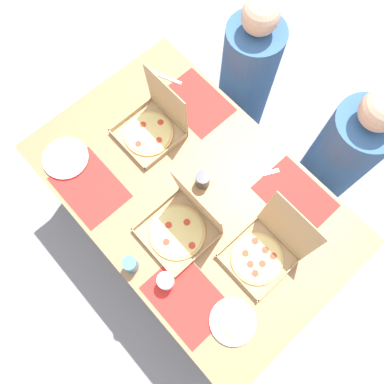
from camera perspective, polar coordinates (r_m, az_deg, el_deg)
The scene contains 18 objects.
ground_plane at distance 2.57m, azimuth 0.00°, elevation -5.36°, with size 6.00×6.00×0.00m, color gray.
dining_table at distance 1.94m, azimuth 0.00°, elevation -0.94°, with size 1.59×1.01×0.75m.
placemat_near_left at distance 1.92m, azimuth -15.19°, elevation 0.69°, with size 0.36×0.26×0.00m, color red.
placemat_near_right at distance 1.75m, azimuth -0.81°, elevation -15.79°, with size 0.36×0.26×0.00m, color red.
placemat_far_left at distance 2.07m, azimuth 0.68°, elevation 13.37°, with size 0.36×0.26×0.00m, color red.
placemat_far_right at distance 1.91m, azimuth 15.31°, elevation -0.68°, with size 0.36×0.26×0.00m, color red.
pizza_box_center at distance 1.76m, azimuth 10.85°, elevation -8.79°, with size 0.28×0.32×0.31m.
pizza_box_corner_left at distance 1.95m, azimuth -5.98°, elevation 9.81°, with size 0.29×0.29×0.32m.
pizza_box_corner_right at distance 1.75m, azimuth -1.58°, elevation -5.16°, with size 0.30×0.31×0.34m.
plate_near_left at distance 1.75m, azimuth 6.16°, elevation -18.91°, with size 0.21×0.21×0.03m.
plate_far_right at distance 2.01m, azimuth -18.52°, elevation 4.85°, with size 0.23×0.23×0.02m.
cup_red at distance 1.82m, azimuth 1.65°, elevation 1.80°, with size 0.07×0.07×0.09m, color #333338.
cup_clear_right at distance 1.72m, azimuth -3.95°, elevation -13.27°, with size 0.08×0.08×0.09m, color silver.
cup_spare at distance 1.74m, azimuth -9.25°, elevation -10.72°, with size 0.06×0.06×0.11m, color teal.
knife_by_near_left at distance 1.91m, azimuth 10.03°, elevation 2.51°, with size 0.21×0.02×0.01m, color #B7B7BC.
knife_by_near_right at distance 2.16m, azimuth -4.23°, elevation 16.96°, with size 0.21×0.02×0.01m, color #B7B7BC.
diner_left_seat at distance 2.43m, azimuth 8.04°, elevation 15.89°, with size 0.32×0.32×1.16m.
diner_right_seat at distance 2.29m, azimuth 20.71°, elevation 4.23°, with size 0.32×0.32×1.19m.
Camera 1 is at (0.44, -0.40, 2.50)m, focal length 35.35 mm.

